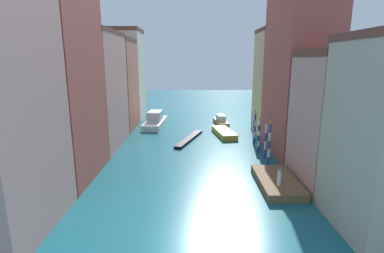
{
  "coord_description": "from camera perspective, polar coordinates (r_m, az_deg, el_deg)",
  "views": [
    {
      "loc": [
        -0.17,
        -17.35,
        12.14
      ],
      "look_at": [
        -0.32,
        29.01,
        1.5
      ],
      "focal_mm": 27.48,
      "sensor_mm": 36.0,
      "label": 1
    }
  ],
  "objects": [
    {
      "name": "ground_plane",
      "position": [
        43.57,
        0.4,
        -3.25
      ],
      "size": [
        154.0,
        154.0,
        0.0
      ],
      "primitive_type": "plane",
      "color": "#196070"
    },
    {
      "name": "building_left_1",
      "position": [
        32.3,
        -24.34,
        10.32
      ],
      "size": [
        6.13,
        10.64,
        22.59
      ],
      "color": "#B25147",
      "rests_on": "ground"
    },
    {
      "name": "building_left_2",
      "position": [
        42.93,
        -17.84,
        6.74
      ],
      "size": [
        6.13,
        11.83,
        15.92
      ],
      "color": "tan",
      "rests_on": "ground"
    },
    {
      "name": "building_left_3",
      "position": [
        53.44,
        -14.24,
        7.92
      ],
      "size": [
        6.13,
        9.32,
        15.67
      ],
      "color": "#C6705B",
      "rests_on": "ground"
    },
    {
      "name": "building_left_4",
      "position": [
        62.22,
        -12.23,
        9.8
      ],
      "size": [
        6.13,
        8.48,
        18.08
      ],
      "color": "beige",
      "rests_on": "ground"
    },
    {
      "name": "building_right_1",
      "position": [
        31.2,
        25.88,
        1.26
      ],
      "size": [
        6.13,
        8.29,
        13.03
      ],
      "color": "tan",
      "rests_on": "ground"
    },
    {
      "name": "building_right_2",
      "position": [
        40.43,
        20.07,
        10.28
      ],
      "size": [
        6.13,
        12.2,
        21.6
      ],
      "color": "#B25147",
      "rests_on": "ground"
    },
    {
      "name": "building_right_3",
      "position": [
        49.75,
        16.13,
        8.14
      ],
      "size": [
        6.13,
        7.21,
        16.83
      ],
      "color": "#DBB77A",
      "rests_on": "ground"
    },
    {
      "name": "waterfront_dock",
      "position": [
        30.53,
        16.37,
        -10.28
      ],
      "size": [
        3.69,
        7.52,
        0.77
      ],
      "color": "brown",
      "rests_on": "ground"
    },
    {
      "name": "person_on_dock",
      "position": [
        28.48,
        16.76,
        -9.58
      ],
      "size": [
        0.36,
        0.36,
        1.59
      ],
      "color": "white",
      "rests_on": "waterfront_dock"
    },
    {
      "name": "mooring_pole_0",
      "position": [
        35.17,
        14.96,
        -3.2
      ],
      "size": [
        0.28,
        0.28,
        5.18
      ],
      "color": "#1E479E",
      "rests_on": "ground"
    },
    {
      "name": "mooring_pole_1",
      "position": [
        37.71,
        14.24,
        -2.58
      ],
      "size": [
        0.28,
        0.28,
        4.54
      ],
      "color": "#1E479E",
      "rests_on": "ground"
    },
    {
      "name": "mooring_pole_2",
      "position": [
        40.26,
        13.03,
        -1.45
      ],
      "size": [
        0.37,
        0.37,
        4.63
      ],
      "color": "#1E479E",
      "rests_on": "ground"
    },
    {
      "name": "mooring_pole_3",
      "position": [
        43.8,
        12.27,
        -0.26
      ],
      "size": [
        0.32,
        0.32,
        4.64
      ],
      "color": "#1E479E",
      "rests_on": "ground"
    },
    {
      "name": "mooring_pole_4",
      "position": [
        43.8,
        12.16,
        0.02
      ],
      "size": [
        0.29,
        0.29,
        5.06
      ],
      "color": "#1E479E",
      "rests_on": "ground"
    },
    {
      "name": "vaporetto_white",
      "position": [
        54.95,
        -6.97,
        1.15
      ],
      "size": [
        3.74,
        9.86,
        2.79
      ],
      "color": "white",
      "rests_on": "ground"
    },
    {
      "name": "gondola_black",
      "position": [
        45.25,
        -0.34,
        -2.38
      ],
      "size": [
        4.26,
        10.02,
        0.39
      ],
      "color": "black",
      "rests_on": "ground"
    },
    {
      "name": "motorboat_0",
      "position": [
        56.25,
        5.79,
        1.08
      ],
      "size": [
        2.64,
        6.31,
        1.81
      ],
      "color": "olive",
      "rests_on": "ground"
    },
    {
      "name": "motorboat_1",
      "position": [
        48.23,
        6.42,
        -1.21
      ],
      "size": [
        3.62,
        7.62,
        0.86
      ],
      "color": "gold",
      "rests_on": "ground"
    }
  ]
}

